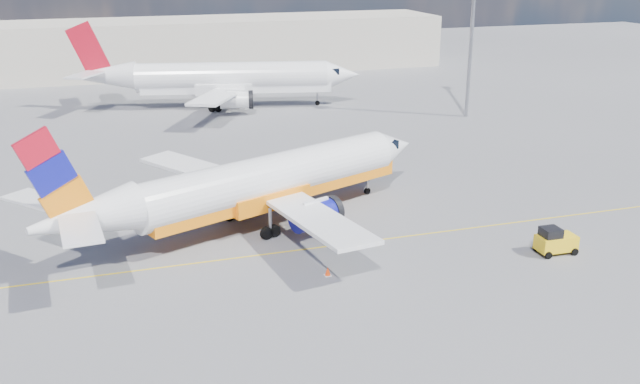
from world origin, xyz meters
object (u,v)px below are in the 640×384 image
object	(u,v)px
main_jet	(260,183)
second_jet	(223,79)
traffic_cone	(328,271)
gse_tug	(555,241)

from	to	relation	value
main_jet	second_jet	world-z (taller)	second_jet
traffic_cone	second_jet	bearing A→B (deg)	86.72
main_jet	traffic_cone	world-z (taller)	main_jet
main_jet	gse_tug	xyz separation A→B (m)	(16.61, -10.34, -2.30)
second_jet	traffic_cone	xyz separation A→B (m)	(-2.77, -48.45, -3.20)
second_jet	traffic_cone	bearing A→B (deg)	-81.20
second_jet	traffic_cone	size ratio (longest dim) A/B	61.54
main_jet	traffic_cone	xyz separation A→B (m)	(1.87, -9.08, -2.86)
main_jet	second_jet	size ratio (longest dim) A/B	0.89
second_jet	traffic_cone	world-z (taller)	second_jet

